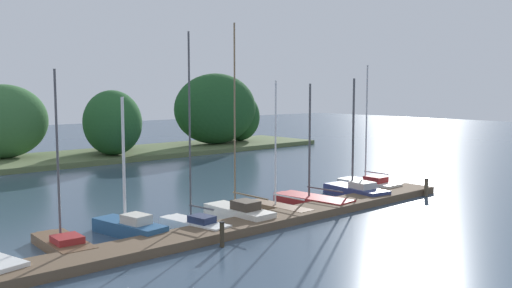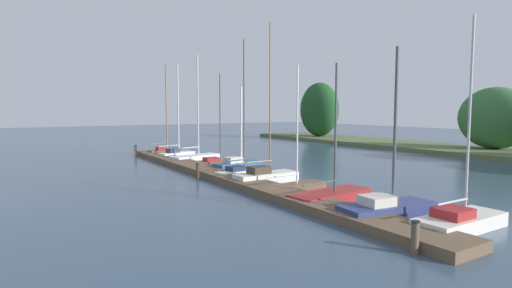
{
  "view_description": "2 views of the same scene",
  "coord_description": "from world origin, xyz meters",
  "px_view_note": "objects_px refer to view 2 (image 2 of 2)",
  "views": [
    {
      "loc": [
        -12.76,
        -3.98,
        5.83
      ],
      "look_at": [
        4.79,
        15.8,
        3.11
      ],
      "focal_mm": 39.47,
      "sensor_mm": 36.0,
      "label": 1
    },
    {
      "loc": [
        20.36,
        2.68,
        3.99
      ],
      "look_at": [
        2.44,
        13.9,
        2.14
      ],
      "focal_mm": 28.13,
      "sensor_mm": 36.0,
      "label": 2
    }
  ],
  "objects_px": {
    "sailboat_5": "(242,171)",
    "mooring_piling_2": "(415,237)",
    "sailboat_0": "(166,149)",
    "sailboat_7": "(295,185)",
    "mooring_piling_1": "(198,171)",
    "sailboat_2": "(197,156)",
    "mooring_piling_0": "(136,151)",
    "sailboat_4": "(240,164)",
    "sailboat_1": "(178,152)",
    "sailboat_9": "(389,207)",
    "sailboat_10": "(462,219)",
    "sailboat_8": "(333,194)",
    "sailboat_3": "(218,161)",
    "sailboat_6": "(267,176)"
  },
  "relations": [
    {
      "from": "sailboat_5",
      "to": "mooring_piling_2",
      "type": "relative_size",
      "value": 8.41
    },
    {
      "from": "mooring_piling_2",
      "to": "sailboat_0",
      "type": "bearing_deg",
      "value": 175.03
    },
    {
      "from": "sailboat_7",
      "to": "mooring_piling_1",
      "type": "xyz_separation_m",
      "value": [
        -5.41,
        -2.77,
        0.21
      ]
    },
    {
      "from": "sailboat_2",
      "to": "mooring_piling_0",
      "type": "bearing_deg",
      "value": 108.14
    },
    {
      "from": "sailboat_4",
      "to": "sailboat_1",
      "type": "bearing_deg",
      "value": 87.53
    },
    {
      "from": "sailboat_9",
      "to": "mooring_piling_1",
      "type": "distance_m",
      "value": 11.43
    },
    {
      "from": "sailboat_10",
      "to": "mooring_piling_0",
      "type": "distance_m",
      "value": 26.42
    },
    {
      "from": "sailboat_7",
      "to": "sailboat_8",
      "type": "height_order",
      "value": "sailboat_7"
    },
    {
      "from": "sailboat_7",
      "to": "sailboat_3",
      "type": "bearing_deg",
      "value": 83.41
    },
    {
      "from": "sailboat_2",
      "to": "sailboat_4",
      "type": "bearing_deg",
      "value": -99.29
    },
    {
      "from": "sailboat_10",
      "to": "sailboat_8",
      "type": "bearing_deg",
      "value": 96.75
    },
    {
      "from": "sailboat_9",
      "to": "sailboat_10",
      "type": "xyz_separation_m",
      "value": [
        2.27,
        0.86,
        -0.04
      ]
    },
    {
      "from": "sailboat_0",
      "to": "sailboat_9",
      "type": "distance_m",
      "value": 23.76
    },
    {
      "from": "sailboat_3",
      "to": "sailboat_7",
      "type": "distance_m",
      "value": 9.93
    },
    {
      "from": "sailboat_3",
      "to": "mooring_piling_0",
      "type": "distance_m",
      "value": 9.05
    },
    {
      "from": "sailboat_0",
      "to": "mooring_piling_2",
      "type": "bearing_deg",
      "value": -93.24
    },
    {
      "from": "sailboat_2",
      "to": "sailboat_3",
      "type": "xyz_separation_m",
      "value": [
        3.05,
        0.26,
        -0.08
      ]
    },
    {
      "from": "sailboat_5",
      "to": "sailboat_10",
      "type": "relative_size",
      "value": 1.14
    },
    {
      "from": "sailboat_0",
      "to": "sailboat_8",
      "type": "height_order",
      "value": "sailboat_0"
    },
    {
      "from": "sailboat_9",
      "to": "sailboat_5",
      "type": "bearing_deg",
      "value": 97.88
    },
    {
      "from": "sailboat_5",
      "to": "mooring_piling_1",
      "type": "height_order",
      "value": "sailboat_5"
    },
    {
      "from": "sailboat_3",
      "to": "sailboat_4",
      "type": "relative_size",
      "value": 1.19
    },
    {
      "from": "sailboat_7",
      "to": "mooring_piling_2",
      "type": "distance_m",
      "value": 8.96
    },
    {
      "from": "sailboat_6",
      "to": "sailboat_8",
      "type": "bearing_deg",
      "value": -88.47
    },
    {
      "from": "sailboat_10",
      "to": "mooring_piling_1",
      "type": "xyz_separation_m",
      "value": [
        -13.36,
        -3.62,
        0.13
      ]
    },
    {
      "from": "sailboat_1",
      "to": "mooring_piling_1",
      "type": "bearing_deg",
      "value": -118.92
    },
    {
      "from": "sailboat_6",
      "to": "mooring_piling_2",
      "type": "xyz_separation_m",
      "value": [
        11.01,
        -2.46,
        0.07
      ]
    },
    {
      "from": "sailboat_4",
      "to": "sailboat_7",
      "type": "bearing_deg",
      "value": -107.29
    },
    {
      "from": "sailboat_5",
      "to": "mooring_piling_0",
      "type": "xyz_separation_m",
      "value": [
        -13.37,
        -2.56,
        0.14
      ]
    },
    {
      "from": "sailboat_3",
      "to": "mooring_piling_2",
      "type": "height_order",
      "value": "sailboat_3"
    },
    {
      "from": "sailboat_0",
      "to": "mooring_piling_2",
      "type": "distance_m",
      "value": 26.78
    },
    {
      "from": "sailboat_4",
      "to": "mooring_piling_1",
      "type": "relative_size",
      "value": 5.77
    },
    {
      "from": "sailboat_2",
      "to": "sailboat_4",
      "type": "xyz_separation_m",
      "value": [
        5.76,
        0.44,
        0.02
      ]
    },
    {
      "from": "mooring_piling_0",
      "to": "mooring_piling_2",
      "type": "distance_m",
      "value": 26.83
    },
    {
      "from": "sailboat_6",
      "to": "mooring_piling_1",
      "type": "relative_size",
      "value": 9.04
    },
    {
      "from": "sailboat_10",
      "to": "sailboat_4",
      "type": "bearing_deg",
      "value": 89.19
    },
    {
      "from": "sailboat_7",
      "to": "sailboat_10",
      "type": "height_order",
      "value": "sailboat_10"
    },
    {
      "from": "sailboat_7",
      "to": "sailboat_10",
      "type": "bearing_deg",
      "value": -86.0
    },
    {
      "from": "sailboat_1",
      "to": "sailboat_10",
      "type": "distance_m",
      "value": 23.49
    },
    {
      "from": "mooring_piling_1",
      "to": "sailboat_0",
      "type": "bearing_deg",
      "value": 168.43
    },
    {
      "from": "sailboat_7",
      "to": "sailboat_9",
      "type": "relative_size",
      "value": 0.98
    },
    {
      "from": "sailboat_9",
      "to": "mooring_piling_0",
      "type": "xyz_separation_m",
      "value": [
        -23.9,
        -2.73,
        0.12
      ]
    },
    {
      "from": "sailboat_2",
      "to": "mooring_piling_2",
      "type": "distance_m",
      "value": 21.75
    },
    {
      "from": "sailboat_2",
      "to": "mooring_piling_1",
      "type": "relative_size",
      "value": 8.6
    },
    {
      "from": "sailboat_5",
      "to": "sailboat_6",
      "type": "distance_m",
      "value": 2.45
    },
    {
      "from": "sailboat_9",
      "to": "mooring_piling_0",
      "type": "bearing_deg",
      "value": 103.49
    },
    {
      "from": "sailboat_1",
      "to": "sailboat_3",
      "type": "distance_m",
      "value": 5.7
    },
    {
      "from": "sailboat_6",
      "to": "sailboat_9",
      "type": "xyz_separation_m",
      "value": [
        8.09,
        0.02,
        -0.02
      ]
    },
    {
      "from": "sailboat_4",
      "to": "sailboat_7",
      "type": "xyz_separation_m",
      "value": [
        7.18,
        -0.96,
        -0.12
      ]
    },
    {
      "from": "sailboat_6",
      "to": "sailboat_10",
      "type": "distance_m",
      "value": 10.4
    }
  ]
}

